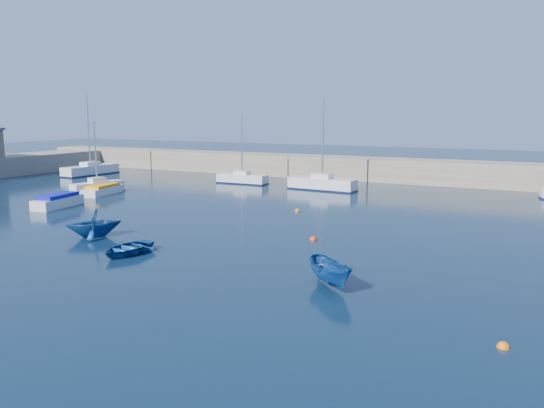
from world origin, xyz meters
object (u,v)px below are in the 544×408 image
at_px(dinghy_center, 127,248).
at_px(dinghy_left, 94,223).
at_px(sailboat_4, 91,170).
at_px(dinghy_right, 331,273).
at_px(sailboat_5, 242,178).
at_px(sailboat_3, 97,187).
at_px(motorboat_2, 103,190).
at_px(motorboat_1, 58,201).
at_px(sailboat_6, 322,183).

xyz_separation_m(dinghy_center, dinghy_left, (-4.88, 2.37, 0.54)).
relative_size(sailboat_4, dinghy_right, 3.08).
distance_m(sailboat_5, dinghy_right, 36.48).
height_order(sailboat_3, motorboat_2, sailboat_3).
height_order(motorboat_2, dinghy_right, dinghy_right).
distance_m(sailboat_3, sailboat_4, 16.79).
distance_m(motorboat_1, dinghy_right, 29.22).
distance_m(motorboat_2, dinghy_left, 18.78).
bearing_deg(sailboat_6, motorboat_2, 128.79).
xyz_separation_m(sailboat_4, dinghy_left, (26.22, -25.56, 0.22)).
distance_m(sailboat_4, motorboat_1, 24.43).
xyz_separation_m(motorboat_2, dinghy_right, (29.70, -16.35, 0.17)).
height_order(sailboat_6, dinghy_center, sailboat_6).
distance_m(sailboat_6, dinghy_left, 26.75).
relative_size(sailboat_6, motorboat_1, 1.93).
height_order(dinghy_center, dinghy_left, dinghy_left).
height_order(motorboat_2, dinghy_left, dinghy_left).
bearing_deg(dinghy_left, sailboat_6, 119.06).
bearing_deg(sailboat_6, sailboat_5, 90.44).
bearing_deg(sailboat_4, motorboat_1, -47.00).
height_order(motorboat_1, motorboat_2, motorboat_1).
relative_size(sailboat_3, motorboat_2, 1.43).
bearing_deg(dinghy_right, dinghy_center, 131.85).
bearing_deg(dinghy_center, sailboat_5, 111.20).
relative_size(sailboat_6, motorboat_2, 1.90).
xyz_separation_m(sailboat_4, dinghy_right, (43.20, -28.11, -0.04)).
bearing_deg(sailboat_5, motorboat_1, 162.26).
xyz_separation_m(sailboat_3, motorboat_2, (1.11, -0.43, -0.15)).
xyz_separation_m(motorboat_1, dinghy_right, (27.74, -9.21, 0.09)).
distance_m(sailboat_4, dinghy_right, 51.54).
distance_m(sailboat_3, sailboat_5, 15.66).
height_order(sailboat_5, sailboat_6, sailboat_6).
distance_m(sailboat_4, dinghy_left, 36.62).
relative_size(dinghy_center, dinghy_right, 1.02).
bearing_deg(motorboat_1, sailboat_6, 42.70).
bearing_deg(dinghy_left, motorboat_1, -171.32).
distance_m(sailboat_5, motorboat_2, 15.40).
relative_size(sailboat_6, dinghy_left, 2.78).
bearing_deg(sailboat_4, motorboat_2, -37.35).
height_order(motorboat_1, dinghy_center, motorboat_1).
xyz_separation_m(sailboat_6, motorboat_1, (-16.03, -19.57, -0.14)).
height_order(sailboat_3, sailboat_5, sailboat_5).
bearing_deg(dinghy_center, motorboat_2, 140.69).
bearing_deg(dinghy_right, motorboat_2, 103.87).
bearing_deg(dinghy_center, dinghy_right, 2.41).
bearing_deg(sailboat_4, dinghy_left, -40.56).
distance_m(sailboat_4, sailboat_5, 21.67).
bearing_deg(dinghy_center, sailboat_3, 141.68).
xyz_separation_m(sailboat_4, motorboat_2, (13.50, -11.76, -0.21)).
height_order(sailboat_3, dinghy_center, sailboat_3).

